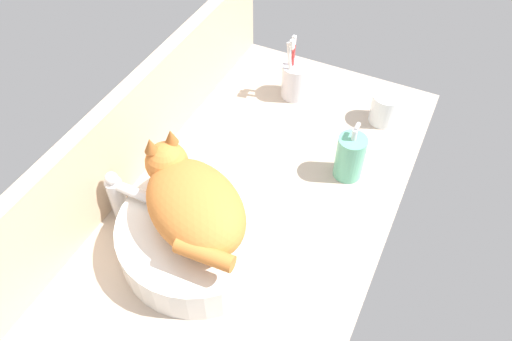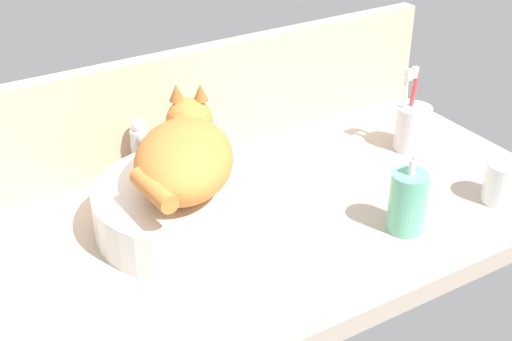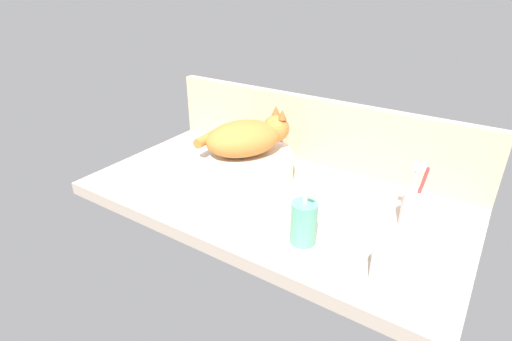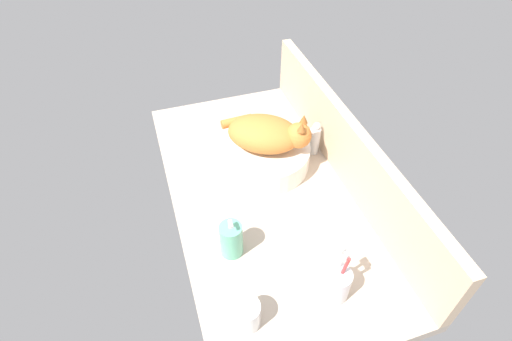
{
  "view_description": "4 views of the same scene",
  "coord_description": "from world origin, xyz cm",
  "px_view_note": "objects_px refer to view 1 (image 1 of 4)",
  "views": [
    {
      "loc": [
        -61.41,
        -31.77,
        89.03
      ],
      "look_at": [
        2.42,
        -0.95,
        10.35
      ],
      "focal_mm": 35.0,
      "sensor_mm": 36.0,
      "label": 1
    },
    {
      "loc": [
        -58.49,
        -93.5,
        73.72
      ],
      "look_at": [
        -1.33,
        0.74,
        9.7
      ],
      "focal_mm": 50.0,
      "sensor_mm": 36.0,
      "label": 2
    },
    {
      "loc": [
        55.34,
        -92.96,
        62.52
      ],
      "look_at": [
        -4.83,
        -1.95,
        7.39
      ],
      "focal_mm": 28.0,
      "sensor_mm": 36.0,
      "label": 3
    },
    {
      "loc": [
        86.14,
        -30.92,
        100.23
      ],
      "look_at": [
        -1.99,
        -2.48,
        9.26
      ],
      "focal_mm": 28.0,
      "sensor_mm": 36.0,
      "label": 4
    }
  ],
  "objects_px": {
    "soap_dispenser": "(350,157)",
    "water_glass": "(384,110)",
    "faucet": "(121,195)",
    "toothbrush_cup": "(295,80)",
    "sink_basin": "(200,235)",
    "cat": "(191,201)"
  },
  "relations": [
    {
      "from": "sink_basin",
      "to": "soap_dispenser",
      "type": "height_order",
      "value": "soap_dispenser"
    },
    {
      "from": "faucet",
      "to": "toothbrush_cup",
      "type": "height_order",
      "value": "toothbrush_cup"
    },
    {
      "from": "toothbrush_cup",
      "to": "water_glass",
      "type": "height_order",
      "value": "toothbrush_cup"
    },
    {
      "from": "toothbrush_cup",
      "to": "cat",
      "type": "bearing_deg",
      "value": -179.36
    },
    {
      "from": "sink_basin",
      "to": "toothbrush_cup",
      "type": "height_order",
      "value": "toothbrush_cup"
    },
    {
      "from": "faucet",
      "to": "soap_dispenser",
      "type": "bearing_deg",
      "value": -50.09
    },
    {
      "from": "sink_basin",
      "to": "soap_dispenser",
      "type": "bearing_deg",
      "value": -32.28
    },
    {
      "from": "faucet",
      "to": "soap_dispenser",
      "type": "height_order",
      "value": "soap_dispenser"
    },
    {
      "from": "soap_dispenser",
      "to": "toothbrush_cup",
      "type": "distance_m",
      "value": 0.31
    },
    {
      "from": "sink_basin",
      "to": "faucet",
      "type": "distance_m",
      "value": 0.19
    },
    {
      "from": "soap_dispenser",
      "to": "water_glass",
      "type": "distance_m",
      "value": 0.22
    },
    {
      "from": "cat",
      "to": "soap_dispenser",
      "type": "height_order",
      "value": "cat"
    },
    {
      "from": "faucet",
      "to": "soap_dispenser",
      "type": "relative_size",
      "value": 0.92
    },
    {
      "from": "sink_basin",
      "to": "water_glass",
      "type": "bearing_deg",
      "value": -22.79
    },
    {
      "from": "faucet",
      "to": "water_glass",
      "type": "distance_m",
      "value": 0.7
    },
    {
      "from": "faucet",
      "to": "soap_dispenser",
      "type": "xyz_separation_m",
      "value": [
        0.33,
        -0.4,
        -0.02
      ]
    },
    {
      "from": "water_glass",
      "to": "cat",
      "type": "bearing_deg",
      "value": 155.91
    },
    {
      "from": "cat",
      "to": "soap_dispenser",
      "type": "bearing_deg",
      "value": -34.27
    },
    {
      "from": "sink_basin",
      "to": "water_glass",
      "type": "xyz_separation_m",
      "value": [
        0.55,
        -0.23,
        -0.01
      ]
    },
    {
      "from": "cat",
      "to": "water_glass",
      "type": "height_order",
      "value": "cat"
    },
    {
      "from": "toothbrush_cup",
      "to": "soap_dispenser",
      "type": "bearing_deg",
      "value": -133.6
    },
    {
      "from": "cat",
      "to": "toothbrush_cup",
      "type": "distance_m",
      "value": 0.55
    }
  ]
}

